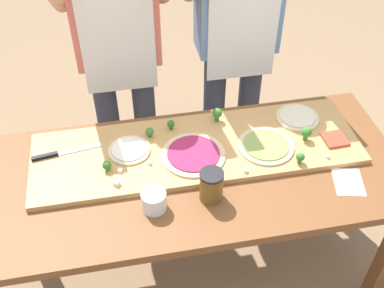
{
  "coord_description": "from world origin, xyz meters",
  "views": [
    {
      "loc": [
        -0.26,
        -1.34,
        2.16
      ],
      "look_at": [
        0.02,
        0.13,
        0.78
      ],
      "focal_mm": 43.93,
      "sensor_mm": 36.0,
      "label": 1
    }
  ],
  "objects_px": {
    "broccoli_floret_front_mid": "(171,124)",
    "pizza_whole_beet_magenta": "(193,154)",
    "chefs_knife": "(57,154)",
    "pizza_whole_white_garlic": "(129,150)",
    "broccoli_floret_center_right": "(150,132)",
    "broccoli_floret_back_mid": "(217,114)",
    "broccoli_floret_front_left": "(300,157)",
    "cheese_crumble_e": "(117,183)",
    "cheese_crumble_d": "(120,170)",
    "cook_left": "(118,42)",
    "broccoli_floret_center_left": "(107,165)",
    "flour_cup": "(154,202)",
    "prep_table": "(192,186)",
    "recipe_note": "(348,182)",
    "cheese_crumble_a": "(246,171)",
    "sauce_jar": "(211,186)",
    "cook_right": "(237,31)",
    "pizza_slice_near_left": "(335,139)",
    "pizza_whole_pesto_green": "(266,145)",
    "cheese_crumble_b": "(328,157)",
    "cheese_crumble_c": "(150,163)",
    "pizza_whole_cheese_artichoke": "(297,117)"
  },
  "relations": [
    {
      "from": "broccoli_floret_center_right",
      "to": "broccoli_floret_center_left",
      "type": "xyz_separation_m",
      "value": [
        -0.2,
        -0.18,
        0.0
      ]
    },
    {
      "from": "cheese_crumble_a",
      "to": "cheese_crumble_e",
      "type": "bearing_deg",
      "value": 176.94
    },
    {
      "from": "pizza_whole_pesto_green",
      "to": "cheese_crumble_a",
      "type": "height_order",
      "value": "same"
    },
    {
      "from": "sauce_jar",
      "to": "recipe_note",
      "type": "distance_m",
      "value": 0.57
    },
    {
      "from": "broccoli_floret_back_mid",
      "to": "broccoli_floret_front_mid",
      "type": "height_order",
      "value": "broccoli_floret_back_mid"
    },
    {
      "from": "cook_right",
      "to": "broccoli_floret_back_mid",
      "type": "bearing_deg",
      "value": -115.0
    },
    {
      "from": "chefs_knife",
      "to": "pizza_slice_near_left",
      "type": "height_order",
      "value": "chefs_knife"
    },
    {
      "from": "chefs_knife",
      "to": "pizza_whole_white_garlic",
      "type": "xyz_separation_m",
      "value": [
        0.3,
        -0.03,
        0.0
      ]
    },
    {
      "from": "pizza_whole_cheese_artichoke",
      "to": "broccoli_floret_center_left",
      "type": "bearing_deg",
      "value": -169.01
    },
    {
      "from": "broccoli_floret_center_left",
      "to": "flour_cup",
      "type": "height_order",
      "value": "flour_cup"
    },
    {
      "from": "broccoli_floret_front_mid",
      "to": "pizza_whole_beet_magenta",
      "type": "bearing_deg",
      "value": -70.42
    },
    {
      "from": "flour_cup",
      "to": "cook_left",
      "type": "bearing_deg",
      "value": 93.74
    },
    {
      "from": "pizza_whole_beet_magenta",
      "to": "cheese_crumble_a",
      "type": "distance_m",
      "value": 0.24
    },
    {
      "from": "cheese_crumble_a",
      "to": "recipe_note",
      "type": "xyz_separation_m",
      "value": [
        0.4,
        -0.11,
        -0.03
      ]
    },
    {
      "from": "cheese_crumble_d",
      "to": "cook_left",
      "type": "distance_m",
      "value": 0.68
    },
    {
      "from": "prep_table",
      "to": "flour_cup",
      "type": "bearing_deg",
      "value": -136.91
    },
    {
      "from": "pizza_whole_white_garlic",
      "to": "cheese_crumble_b",
      "type": "xyz_separation_m",
      "value": [
        0.82,
        -0.2,
        -0.0
      ]
    },
    {
      "from": "pizza_slice_near_left",
      "to": "broccoli_floret_center_left",
      "type": "bearing_deg",
      "value": 179.84
    },
    {
      "from": "broccoli_floret_front_mid",
      "to": "cook_left",
      "type": "bearing_deg",
      "value": 113.76
    },
    {
      "from": "pizza_whole_beet_magenta",
      "to": "cheese_crumble_c",
      "type": "relative_size",
      "value": 20.93
    },
    {
      "from": "broccoli_floret_center_right",
      "to": "cook_right",
      "type": "distance_m",
      "value": 0.7
    },
    {
      "from": "prep_table",
      "to": "broccoli_floret_center_left",
      "type": "relative_size",
      "value": 37.77
    },
    {
      "from": "broccoli_floret_center_right",
      "to": "broccoli_floret_back_mid",
      "type": "bearing_deg",
      "value": 8.73
    },
    {
      "from": "chefs_knife",
      "to": "broccoli_floret_front_mid",
      "type": "xyz_separation_m",
      "value": [
        0.5,
        0.07,
        0.02
      ]
    },
    {
      "from": "broccoli_floret_front_mid",
      "to": "cheese_crumble_e",
      "type": "distance_m",
      "value": 0.4
    },
    {
      "from": "broccoli_floret_back_mid",
      "to": "prep_table",
      "type": "bearing_deg",
      "value": -121.96
    },
    {
      "from": "chefs_knife",
      "to": "cheese_crumble_a",
      "type": "bearing_deg",
      "value": -18.03
    },
    {
      "from": "prep_table",
      "to": "cook_left",
      "type": "relative_size",
      "value": 1.07
    },
    {
      "from": "pizza_whole_pesto_green",
      "to": "broccoli_floret_front_left",
      "type": "xyz_separation_m",
      "value": [
        0.11,
        -0.12,
        0.02
      ]
    },
    {
      "from": "chefs_knife",
      "to": "cook_left",
      "type": "xyz_separation_m",
      "value": [
        0.32,
        0.5,
        0.22
      ]
    },
    {
      "from": "pizza_whole_cheese_artichoke",
      "to": "flour_cup",
      "type": "bearing_deg",
      "value": -151.86
    },
    {
      "from": "broccoli_floret_front_mid",
      "to": "prep_table",
      "type": "bearing_deg",
      "value": -78.85
    },
    {
      "from": "broccoli_floret_front_mid",
      "to": "pizza_slice_near_left",
      "type": "bearing_deg",
      "value": -16.67
    },
    {
      "from": "sauce_jar",
      "to": "cook_left",
      "type": "bearing_deg",
      "value": 108.7
    },
    {
      "from": "cheese_crumble_b",
      "to": "cheese_crumble_a",
      "type": "bearing_deg",
      "value": -177.35
    },
    {
      "from": "cheese_crumble_a",
      "to": "flour_cup",
      "type": "distance_m",
      "value": 0.4
    },
    {
      "from": "chefs_knife",
      "to": "cheese_crumble_d",
      "type": "height_order",
      "value": "same"
    },
    {
      "from": "prep_table",
      "to": "pizza_whole_white_garlic",
      "type": "xyz_separation_m",
      "value": [
        -0.25,
        0.14,
        0.13
      ]
    },
    {
      "from": "chefs_knife",
      "to": "pizza_whole_beet_magenta",
      "type": "height_order",
      "value": "same"
    },
    {
      "from": "prep_table",
      "to": "recipe_note",
      "type": "distance_m",
      "value": 0.65
    },
    {
      "from": "pizza_whole_white_garlic",
      "to": "cook_right",
      "type": "height_order",
      "value": "cook_right"
    },
    {
      "from": "cheese_crumble_a",
      "to": "cheese_crumble_d",
      "type": "relative_size",
      "value": 0.95
    },
    {
      "from": "cheese_crumble_b",
      "to": "sauce_jar",
      "type": "distance_m",
      "value": 0.54
    },
    {
      "from": "cheese_crumble_d",
      "to": "recipe_note",
      "type": "xyz_separation_m",
      "value": [
        0.91,
        -0.21,
        -0.03
      ]
    },
    {
      "from": "pizza_whole_pesto_green",
      "to": "broccoli_floret_center_left",
      "type": "relative_size",
      "value": 5.15
    },
    {
      "from": "broccoli_floret_center_left",
      "to": "cook_right",
      "type": "bearing_deg",
      "value": 41.85
    },
    {
      "from": "pizza_whole_beet_magenta",
      "to": "cook_left",
      "type": "height_order",
      "value": "cook_left"
    },
    {
      "from": "broccoli_floret_center_left",
      "to": "broccoli_floret_back_mid",
      "type": "distance_m",
      "value": 0.56
    },
    {
      "from": "broccoli_floret_front_left",
      "to": "cheese_crumble_e",
      "type": "relative_size",
      "value": 2.4
    },
    {
      "from": "cheese_crumble_a",
      "to": "broccoli_floret_back_mid",
      "type": "bearing_deg",
      "value": 97.16
    }
  ]
}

